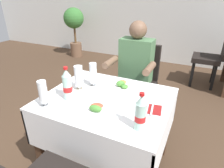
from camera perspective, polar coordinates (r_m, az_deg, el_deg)
main_dining_table at (r=1.68m, az=-1.49°, el=-9.31°), size 1.02×0.85×0.74m
chair_far_diner_seat at (r=2.35m, az=7.58°, el=1.01°), size 0.44×0.50×0.97m
seated_diner_far at (r=2.19m, az=6.57°, el=3.72°), size 0.50×0.46×1.26m
plate_near_camera at (r=1.40m, az=-4.84°, el=-7.76°), size 0.24×0.24×0.06m
plate_far_diner at (r=1.74m, az=2.66°, el=-0.34°), size 0.24×0.24×0.07m
beer_glass_left at (r=1.69m, az=-9.84°, el=1.88°), size 0.07×0.07×0.22m
beer_glass_middle at (r=1.50m, az=-19.77°, el=-2.57°), size 0.07×0.07×0.21m
beer_glass_right at (r=1.73m, az=-5.61°, el=2.82°), size 0.07×0.07×0.22m
cola_bottle_primary at (r=1.20m, az=8.44°, el=-8.77°), size 0.07×0.07×0.26m
cola_bottle_secondary at (r=1.55m, az=-13.11°, el=-0.39°), size 0.07×0.07×0.28m
napkin_cutlery_set at (r=1.46m, az=11.13°, el=-7.20°), size 0.19×0.20×0.01m
background_chair_left at (r=3.68m, az=27.73°, el=7.48°), size 0.50×0.44×0.97m
potted_plant_corner at (r=5.01m, az=-11.17°, el=16.90°), size 0.49×0.49×1.19m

